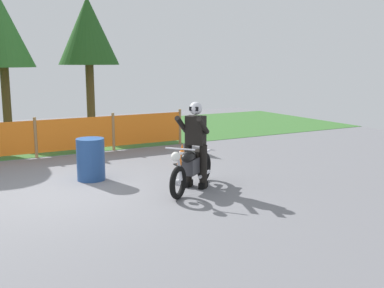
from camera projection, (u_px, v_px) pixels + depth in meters
The scene contains 9 objects.
ground at pixel (73, 191), 8.89m from camera, with size 24.00×24.00×0.02m, color slate.
grass_verge at pixel (17, 139), 14.69m from camera, with size 24.00×6.39×0.01m, color #386B2D.
barrier_fence at pixel (36, 137), 11.85m from camera, with size 8.43×0.08×1.05m.
tree_near_left at pixel (2, 33), 14.86m from camera, with size 2.02×2.02×4.51m.
tree_near_right at pixel (88, 32), 15.47m from camera, with size 2.02×2.02×4.59m.
motorcycle_lead at pixel (192, 167), 8.88m from camera, with size 1.58×1.31×0.92m.
rider_lead at pixel (195, 142), 8.97m from camera, with size 0.73×0.72×1.69m.
traffic_cone at pixel (182, 155), 11.02m from camera, with size 0.32×0.32×0.53m.
spare_drum at pixel (91, 159), 9.64m from camera, with size 0.58×0.58×0.88m, color navy.
Camera 1 is at (-2.14, -8.63, 2.46)m, focal length 43.29 mm.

